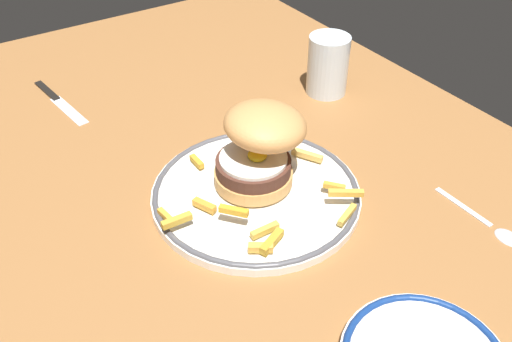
# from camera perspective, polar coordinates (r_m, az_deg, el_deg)

# --- Properties ---
(ground_plane) EXTENTS (1.32, 0.91, 0.04)m
(ground_plane) POSITION_cam_1_polar(r_m,az_deg,el_deg) (0.77, -2.16, -3.09)
(ground_plane) COLOR #926034
(dinner_plate) EXTENTS (0.28, 0.28, 0.02)m
(dinner_plate) POSITION_cam_1_polar(r_m,az_deg,el_deg) (0.74, 0.00, -2.28)
(dinner_plate) COLOR white
(dinner_plate) RESTS_ON ground_plane
(burger) EXTENTS (0.13, 0.14, 0.11)m
(burger) POSITION_cam_1_polar(r_m,az_deg,el_deg) (0.72, 0.43, 2.77)
(burger) COLOR tan
(burger) RESTS_ON dinner_plate
(fries_pile) EXTENTS (0.23, 0.26, 0.03)m
(fries_pile) POSITION_cam_1_polar(r_m,az_deg,el_deg) (0.71, 0.86, -2.87)
(fries_pile) COLOR gold
(fries_pile) RESTS_ON dinner_plate
(water_glass) EXTENTS (0.07, 0.07, 0.10)m
(water_glass) POSITION_cam_1_polar(r_m,az_deg,el_deg) (0.97, 7.44, 10.46)
(water_glass) COLOR silver
(water_glass) RESTS_ON ground_plane
(knife) EXTENTS (0.18, 0.04, 0.01)m
(knife) POSITION_cam_1_polar(r_m,az_deg,el_deg) (1.02, -20.08, 7.14)
(knife) COLOR black
(knife) RESTS_ON ground_plane
(spoon) EXTENTS (0.13, 0.03, 0.01)m
(spoon) POSITION_cam_1_polar(r_m,az_deg,el_deg) (0.76, 23.87, -5.53)
(spoon) COLOR silver
(spoon) RESTS_ON ground_plane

